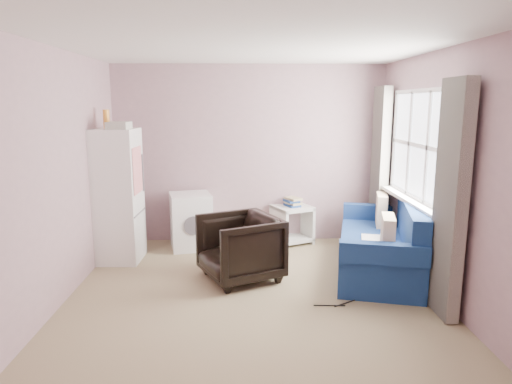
{
  "coord_description": "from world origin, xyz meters",
  "views": [
    {
      "loc": [
        -0.1,
        -4.35,
        1.96
      ],
      "look_at": [
        0.05,
        0.6,
        1.0
      ],
      "focal_mm": 32.0,
      "sensor_mm": 36.0,
      "label": 1
    }
  ],
  "objects_px": {
    "fridge": "(116,195)",
    "washing_machine": "(191,220)",
    "sofa": "(384,246)",
    "side_table": "(292,221)",
    "armchair": "(240,244)"
  },
  "relations": [
    {
      "from": "fridge",
      "to": "washing_machine",
      "type": "xyz_separation_m",
      "value": [
        0.87,
        0.48,
        -0.45
      ]
    },
    {
      "from": "fridge",
      "to": "sofa",
      "type": "bearing_deg",
      "value": -6.98
    },
    {
      "from": "sofa",
      "to": "fridge",
      "type": "bearing_deg",
      "value": -175.11
    },
    {
      "from": "side_table",
      "to": "sofa",
      "type": "distance_m",
      "value": 1.52
    },
    {
      "from": "side_table",
      "to": "fridge",
      "type": "bearing_deg",
      "value": -163.54
    },
    {
      "from": "washing_machine",
      "to": "sofa",
      "type": "relative_size",
      "value": 0.37
    },
    {
      "from": "armchair",
      "to": "sofa",
      "type": "height_order",
      "value": "sofa"
    },
    {
      "from": "side_table",
      "to": "sofa",
      "type": "height_order",
      "value": "sofa"
    },
    {
      "from": "sofa",
      "to": "washing_machine",
      "type": "bearing_deg",
      "value": 171.27
    },
    {
      "from": "armchair",
      "to": "sofa",
      "type": "xyz_separation_m",
      "value": [
        1.69,
        0.18,
        -0.09
      ]
    },
    {
      "from": "washing_machine",
      "to": "sofa",
      "type": "xyz_separation_m",
      "value": [
        2.37,
        -0.99,
        -0.08
      ]
    },
    {
      "from": "washing_machine",
      "to": "side_table",
      "type": "bearing_deg",
      "value": -4.87
    },
    {
      "from": "armchair",
      "to": "fridge",
      "type": "xyz_separation_m",
      "value": [
        -1.54,
        0.69,
        0.44
      ]
    },
    {
      "from": "sofa",
      "to": "side_table",
      "type": "bearing_deg",
      "value": 142.74
    },
    {
      "from": "fridge",
      "to": "washing_machine",
      "type": "relative_size",
      "value": 2.49
    }
  ]
}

